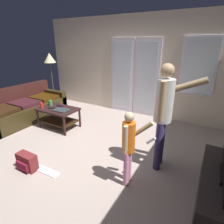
% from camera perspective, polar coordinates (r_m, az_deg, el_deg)
% --- Properties ---
extents(ground_plane, '(5.45, 4.96, 0.02)m').
position_cam_1_polar(ground_plane, '(3.62, -11.51, -11.97)').
color(ground_plane, '#A28F86').
extents(wall_back_with_doors, '(5.45, 0.09, 2.64)m').
position_cam_1_polar(wall_back_with_doors, '(5.13, 6.41, 13.63)').
color(wall_back_with_doors, beige).
rests_on(wall_back_with_doors, ground_plane).
extents(leather_couch, '(0.89, 2.19, 0.85)m').
position_cam_1_polar(leather_couch, '(5.31, -25.88, 0.84)').
color(leather_couch, '#312813').
rests_on(leather_couch, ground_plane).
extents(coffee_table, '(0.91, 0.60, 0.48)m').
position_cam_1_polar(coffee_table, '(4.50, -16.40, -0.51)').
color(coffee_table, black).
rests_on(coffee_table, ground_plane).
extents(tv_stand, '(0.46, 1.41, 0.45)m').
position_cam_1_polar(tv_stand, '(2.77, 30.56, -20.45)').
color(tv_stand, '#2C2322').
rests_on(tv_stand, ground_plane).
extents(person_adult, '(0.72, 0.48, 1.67)m').
position_cam_1_polar(person_adult, '(2.80, 16.08, 0.84)').
color(person_adult, navy).
rests_on(person_adult, ground_plane).
extents(person_child, '(0.42, 0.32, 1.11)m').
position_cam_1_polar(person_child, '(2.49, 5.39, -9.66)').
color(person_child, pink).
rests_on(person_child, ground_plane).
extents(floor_lamp, '(0.36, 0.36, 1.63)m').
position_cam_1_polar(floor_lamp, '(6.14, -18.89, 15.07)').
color(floor_lamp, '#292F31').
rests_on(floor_lamp, ground_plane).
extents(backpack, '(0.34, 0.19, 0.28)m').
position_cam_1_polar(backpack, '(3.33, -25.15, -13.98)').
color(backpack, maroon).
rests_on(backpack, ground_plane).
extents(loose_keyboard, '(0.44, 0.14, 0.02)m').
position_cam_1_polar(loose_keyboard, '(3.23, -19.80, -16.97)').
color(loose_keyboard, white).
rests_on(loose_keyboard, ground_plane).
extents(laptop_closed, '(0.36, 0.27, 0.02)m').
position_cam_1_polar(laptop_closed, '(4.30, -15.64, 0.61)').
color(laptop_closed, '#2E3637').
rests_on(laptop_closed, coffee_table).
extents(cup_near_edge, '(0.08, 0.08, 0.13)m').
position_cam_1_polar(cup_near_edge, '(4.72, -18.69, 2.75)').
color(cup_near_edge, '#348F44').
rests_on(cup_near_edge, coffee_table).
extents(cup_by_laptop, '(0.07, 0.07, 0.12)m').
position_cam_1_polar(cup_by_laptop, '(4.62, -21.13, 1.98)').
color(cup_by_laptop, red).
rests_on(cup_by_laptop, coffee_table).
extents(tv_remote_black, '(0.18, 0.11, 0.02)m').
position_cam_1_polar(tv_remote_black, '(4.51, -18.42, 1.23)').
color(tv_remote_black, black).
rests_on(tv_remote_black, coffee_table).
extents(dvd_remote_slim, '(0.17, 0.06, 0.02)m').
position_cam_1_polar(dvd_remote_slim, '(4.59, -16.04, 1.83)').
color(dvd_remote_slim, black).
rests_on(dvd_remote_slim, coffee_table).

